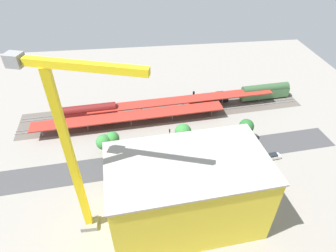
{
  "coord_description": "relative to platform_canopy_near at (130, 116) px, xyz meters",
  "views": [
    {
      "loc": [
        9.05,
        62.41,
        58.1
      ],
      "look_at": [
        1.37,
        -0.39,
        8.77
      ],
      "focal_mm": 30.51,
      "sensor_mm": 36.0,
      "label": 1
    }
  ],
  "objects": [
    {
      "name": "parked_car_3",
      "position": [
        -16.85,
        20.05,
        -3.07
      ],
      "size": [
        4.75,
        2.26,
        1.64
      ],
      "color": "black",
      "rests_on": "ground"
    },
    {
      "name": "track_rails",
      "position": [
        -12.07,
        -7.41,
        -3.62
      ],
      "size": [
        98.49,
        15.97,
        0.12
      ],
      "color": "#9E9EA8",
      "rests_on": "ground"
    },
    {
      "name": "street_tree_2",
      "position": [
        5.34,
        11.66,
        0.8
      ],
      "size": [
        4.08,
        4.08,
        6.67
      ],
      "color": "brown",
      "rests_on": "ground"
    },
    {
      "name": "traffic_light",
      "position": [
        -11.25,
        12.44,
        0.8
      ],
      "size": [
        0.5,
        0.36,
        7.02
      ],
      "color": "#333333",
      "rests_on": "ground"
    },
    {
      "name": "street_tree_0",
      "position": [
        7.74,
        12.8,
        0.66
      ],
      "size": [
        4.49,
        4.49,
        6.73
      ],
      "color": "brown",
      "rests_on": "ground"
    },
    {
      "name": "platform_canopy_near",
      "position": [
        0.0,
        0.0,
        0.0
      ],
      "size": [
        62.33,
        10.15,
        4.02
      ],
      "color": "#A82D23",
      "rests_on": "ground"
    },
    {
      "name": "rail_bed",
      "position": [
        -12.07,
        -7.41,
        -3.8
      ],
      "size": [
        99.63,
        22.37,
        0.01
      ],
      "primitive_type": "cube",
      "rotation": [
        0.0,
        0.0,
        0.08
      ],
      "color": "#5B544C",
      "rests_on": "ground"
    },
    {
      "name": "platform_canopy_far",
      "position": [
        -18.4,
        -6.66,
        0.53
      ],
      "size": [
        65.43,
        9.78,
        4.55
      ],
      "color": "#A82D23",
      "rests_on": "ground"
    },
    {
      "name": "locomotive",
      "position": [
        -28.65,
        -10.69,
        -1.99
      ],
      "size": [
        14.9,
        3.9,
        5.16
      ],
      "color": "black",
      "rests_on": "ground"
    },
    {
      "name": "box_truck_2",
      "position": [
        -4.57,
        21.05,
        -2.15
      ],
      "size": [
        9.51,
        2.87,
        3.33
      ],
      "color": "black",
      "rests_on": "ground"
    },
    {
      "name": "parked_car_0",
      "position": [
        -39.96,
        20.77,
        -3.04
      ],
      "size": [
        4.87,
        2.24,
        1.71
      ],
      "color": "black",
      "rests_on": "ground"
    },
    {
      "name": "construction_roof_slab",
      "position": [
        -11.82,
        36.88,
        14.13
      ],
      "size": [
        34.27,
        21.15,
        0.4
      ],
      "primitive_type": "cube",
      "rotation": [
        0.0,
        0.0,
        0.08
      ],
      "color": "#ADA89E",
      "rests_on": "construction_building"
    },
    {
      "name": "box_truck_0",
      "position": [
        -4.13,
        21.0,
        -2.05
      ],
      "size": [
        8.92,
        2.73,
        3.6
      ],
      "color": "black",
      "rests_on": "ground"
    },
    {
      "name": "street_asphalt",
      "position": [
        -12.07,
        17.25,
        -3.8
      ],
      "size": [
        99.19,
        16.8,
        0.01
      ],
      "primitive_type": "cube",
      "rotation": [
        0.0,
        0.0,
        0.08
      ],
      "color": "#424244",
      "rests_on": "ground"
    },
    {
      "name": "parked_car_1",
      "position": [
        -32.61,
        20.12,
        -3.02
      ],
      "size": [
        4.86,
        2.15,
        1.74
      ],
      "color": "black",
      "rests_on": "ground"
    },
    {
      "name": "ground_plane",
      "position": [
        -12.07,
        13.48,
        -3.8
      ],
      "size": [
        158.06,
        158.06,
        0.0
      ],
      "primitive_type": "plane",
      "color": "gray",
      "rests_on": "ground"
    },
    {
      "name": "freight_coach_far",
      "position": [
        13.99,
        -4.12,
        -0.5
      ],
      "size": [
        19.53,
        4.65,
        6.28
      ],
      "color": "black",
      "rests_on": "ground"
    },
    {
      "name": "street_tree_1",
      "position": [
        -15.41,
        11.45,
        1.0
      ],
      "size": [
        5.0,
        5.0,
        7.32
      ],
      "color": "brown",
      "rests_on": "ground"
    },
    {
      "name": "box_truck_1",
      "position": [
        0.92,
        22.44,
        -2.18
      ],
      "size": [
        9.9,
        3.07,
        3.28
      ],
      "color": "black",
      "rests_on": "ground"
    },
    {
      "name": "passenger_coach",
      "position": [
        -49.93,
        -10.7,
        -0.73
      ],
      "size": [
        18.69,
        4.62,
        5.89
      ],
      "color": "black",
      "rests_on": "ground"
    },
    {
      "name": "tower_crane",
      "position": [
        9.21,
        36.64,
        19.47
      ],
      "size": [
        20.82,
        8.16,
        41.27
      ],
      "color": "gray",
      "rests_on": "ground"
    },
    {
      "name": "construction_building",
      "position": [
        -11.82,
        36.88,
        5.06
      ],
      "size": [
        33.63,
        20.5,
        17.73
      ],
      "primitive_type": "cube",
      "rotation": [
        0.0,
        0.0,
        0.08
      ],
      "color": "yellow",
      "rests_on": "ground"
    },
    {
      "name": "parked_car_2",
      "position": [
        -23.94,
        20.18,
        -3.02
      ],
      "size": [
        4.25,
        2.03,
        1.76
      ],
      "color": "black",
      "rests_on": "ground"
    },
    {
      "name": "street_tree_3",
      "position": [
        -34.57,
        11.85,
        1.59
      ],
      "size": [
        4.49,
        4.49,
        7.68
      ],
      "color": "brown",
      "rests_on": "ground"
    }
  ]
}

